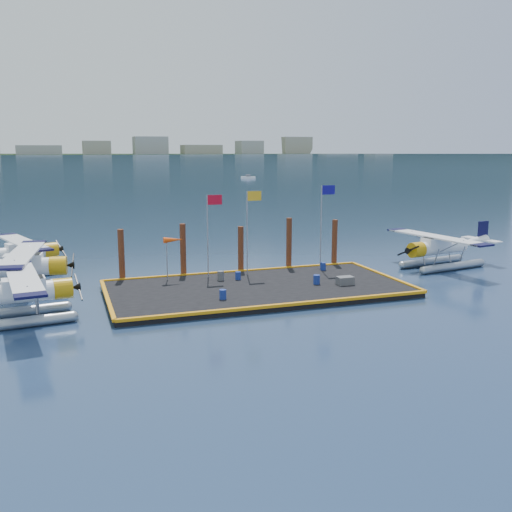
% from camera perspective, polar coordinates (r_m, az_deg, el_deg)
% --- Properties ---
extents(ground, '(4000.00, 4000.00, 0.00)m').
position_cam_1_polar(ground, '(39.13, 0.14, -3.61)').
color(ground, '#172D46').
rests_on(ground, ground).
extents(dock, '(20.00, 10.00, 0.40)m').
position_cam_1_polar(dock, '(39.08, 0.14, -3.32)').
color(dock, black).
rests_on(dock, ground).
extents(dock_bumpers, '(20.25, 10.25, 0.18)m').
position_cam_1_polar(dock_bumpers, '(39.01, 0.14, -2.91)').
color(dock_bumpers, orange).
rests_on(dock_bumpers, dock).
extents(far_backdrop, '(3050.00, 2050.00, 810.00)m').
position_cam_1_polar(far_backdrop, '(1791.22, -10.94, 10.54)').
color(far_backdrop, black).
rests_on(far_backdrop, ground).
extents(seaplane_a, '(9.01, 9.94, 3.51)m').
position_cam_1_polar(seaplane_a, '(34.68, -22.80, -3.74)').
color(seaplane_a, '#949BA1').
rests_on(seaplane_a, ground).
extents(seaplane_b, '(9.60, 10.60, 3.75)m').
position_cam_1_polar(seaplane_b, '(41.49, -22.77, -1.32)').
color(seaplane_b, '#949BA1').
rests_on(seaplane_b, ground).
extents(seaplane_c, '(9.28, 9.88, 3.55)m').
position_cam_1_polar(seaplane_c, '(47.39, -22.75, -0.01)').
color(seaplane_c, '#949BA1').
rests_on(seaplane_c, ground).
extents(seaplane_d, '(9.24, 10.11, 3.58)m').
position_cam_1_polar(seaplane_d, '(48.88, 17.86, 0.63)').
color(seaplane_d, '#949BA1').
rests_on(seaplane_d, ground).
extents(drum_0, '(0.40, 0.40, 0.57)m').
position_cam_1_polar(drum_0, '(40.98, -1.81, -1.97)').
color(drum_0, navy).
rests_on(drum_0, dock).
extents(drum_1, '(0.46, 0.46, 0.64)m').
position_cam_1_polar(drum_1, '(39.80, 6.08, -2.35)').
color(drum_1, navy).
rests_on(drum_1, dock).
extents(drum_3, '(0.43, 0.43, 0.61)m').
position_cam_1_polar(drum_3, '(35.73, -3.34, -3.86)').
color(drum_3, navy).
rests_on(drum_3, dock).
extents(drum_4, '(0.43, 0.43, 0.60)m').
position_cam_1_polar(drum_4, '(44.40, 6.73, -1.03)').
color(drum_4, navy).
rests_on(drum_4, dock).
extents(drum_5, '(0.47, 0.47, 0.67)m').
position_cam_1_polar(drum_5, '(40.78, -3.55, -1.98)').
color(drum_5, '#4F4F53').
rests_on(drum_5, dock).
extents(crate, '(1.12, 0.74, 0.56)m').
position_cam_1_polar(crate, '(39.93, 8.90, -2.44)').
color(crate, '#4F4F53').
rests_on(crate, dock).
extents(flagpole_red, '(1.14, 0.08, 6.00)m').
position_cam_1_polar(flagpole_red, '(41.24, -4.60, 3.32)').
color(flagpole_red, '#97959D').
rests_on(flagpole_red, dock).
extents(flagpole_yellow, '(1.14, 0.08, 6.20)m').
position_cam_1_polar(flagpole_yellow, '(42.06, -0.64, 3.66)').
color(flagpole_yellow, '#97959D').
rests_on(flagpole_yellow, dock).
extents(flagpole_blue, '(1.14, 0.08, 6.50)m').
position_cam_1_polar(flagpole_blue, '(44.26, 6.77, 4.17)').
color(flagpole_blue, '#97959D').
rests_on(flagpole_blue, dock).
extents(windsock, '(1.40, 0.44, 3.12)m').
position_cam_1_polar(windsock, '(40.83, -8.29, 1.51)').
color(windsock, '#97959D').
rests_on(windsock, dock).
extents(piling_0, '(0.44, 0.44, 4.00)m').
position_cam_1_polar(piling_0, '(42.13, -13.30, -0.08)').
color(piling_0, '#492114').
rests_on(piling_0, ground).
extents(piling_1, '(0.44, 0.44, 4.20)m').
position_cam_1_polar(piling_1, '(42.76, -7.30, 0.42)').
color(piling_1, '#492114').
rests_on(piling_1, ground).
extents(piling_2, '(0.44, 0.44, 3.80)m').
position_cam_1_polar(piling_2, '(43.90, -1.53, 0.51)').
color(piling_2, '#492114').
rests_on(piling_2, ground).
extents(piling_3, '(0.44, 0.44, 4.30)m').
position_cam_1_polar(piling_3, '(45.19, 3.31, 1.11)').
color(piling_3, '#492114').
rests_on(piling_3, ground).
extents(piling_4, '(0.44, 0.44, 4.00)m').
position_cam_1_polar(piling_4, '(46.85, 7.85, 1.18)').
color(piling_4, '#492114').
rests_on(piling_4, ground).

